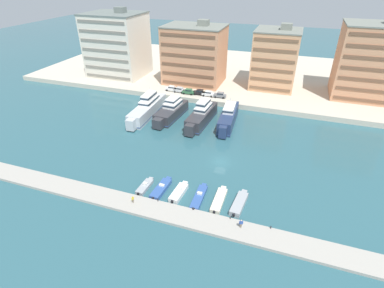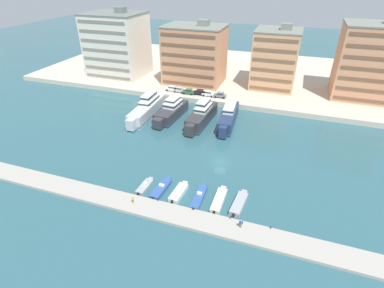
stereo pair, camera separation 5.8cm
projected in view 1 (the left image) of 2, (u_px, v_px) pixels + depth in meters
The scene contains 29 objects.
ground_plane at pixel (221, 162), 69.94m from camera, with size 400.00×400.00×0.00m, color #2D5B66.
quay_promenade at pixel (261, 75), 123.38m from camera, with size 180.00×70.00×1.65m, color beige.
pier_dock at pixel (193, 219), 53.54m from camera, with size 120.00×4.72×0.58m, color #A8A399.
yacht_silver_far_left at pixel (147, 108), 90.86m from camera, with size 4.87×22.55×8.24m.
yacht_charcoal_left at pixel (171, 111), 89.55m from camera, with size 5.91×17.65×7.63m.
yacht_charcoal_mid_left at pixel (202, 115), 86.44m from camera, with size 5.22×19.08×8.18m.
yacht_navy_center_left at pixel (228, 117), 85.91m from camera, with size 5.01×19.45×6.93m.
motorboat_grey_far_left at pixel (145, 186), 61.48m from camera, with size 1.82×5.89×1.17m.
motorboat_blue_left at pixel (161, 188), 60.79m from camera, with size 2.26×7.47×1.28m.
motorboat_white_mid_left at pixel (179, 192), 59.65m from camera, with size 2.25×6.67×1.55m.
motorboat_blue_center_left at pixel (199, 197), 58.66m from camera, with size 1.99×8.11×1.21m.
motorboat_cream_center at pixel (219, 200), 57.83m from camera, with size 1.94×7.95×1.25m.
motorboat_grey_center_right at pixel (239, 203), 56.81m from camera, with size 2.51×7.62×1.09m.
car_white_far_left at pixel (171, 88), 105.03m from camera, with size 4.17×2.06×1.80m.
car_silver_left at pixel (179, 90), 103.93m from camera, with size 4.19×2.10×1.80m.
car_green_mid_left at pixel (188, 91), 102.45m from camera, with size 4.14×1.99×1.80m.
car_black_center_left at pixel (200, 92), 101.84m from camera, with size 4.11×1.95×1.80m.
car_white_center at pixel (208, 93), 100.74m from camera, with size 4.15×2.02×1.80m.
car_grey_center_right at pixel (220, 95), 99.70m from camera, with size 4.14×2.00×1.80m.
apartment_block_far_left at pixel (117, 45), 116.13m from camera, with size 21.10×17.95×25.26m.
apartment_block_left at pixel (195, 55), 108.96m from camera, with size 21.28×15.73×22.29m.
apartment_block_mid_left at pixel (275, 59), 104.48m from camera, with size 15.18×15.15×21.84m.
apartment_block_center_left at pixel (369, 62), 95.42m from camera, with size 19.52×16.55×25.19m.
pedestrian_near_edge at pixel (133, 199), 56.47m from camera, with size 0.28×0.61×1.58m.
pedestrian_mid_deck at pixel (241, 223), 50.95m from camera, with size 0.66×0.37×1.76m.
bollard_west at pixel (158, 200), 57.13m from camera, with size 0.20×0.20×0.61m.
bollard_west_mid at pixel (193, 208), 55.13m from camera, with size 0.20×0.20×0.61m.
bollard_east_mid at pixel (230, 217), 53.13m from camera, with size 0.20×0.20×0.61m.
bollard_east at pixel (271, 227), 51.14m from camera, with size 0.20×0.20×0.61m.
Camera 1 is at (12.79, -57.08, 39.14)m, focal length 28.00 mm.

